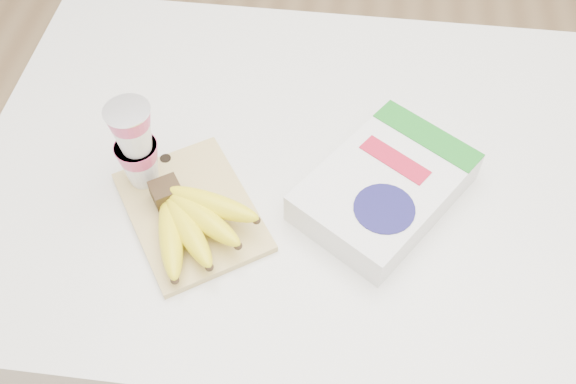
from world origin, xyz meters
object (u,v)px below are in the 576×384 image
object	(u,v)px
cutting_board	(192,211)
bananas	(191,220)
table	(325,295)
yogurt_stack	(135,144)
cereal_box	(385,187)

from	to	relation	value
cutting_board	bananas	world-z (taller)	bananas
table	yogurt_stack	bearing A→B (deg)	-166.50
cereal_box	bananas	bearing A→B (deg)	-125.60
bananas	yogurt_stack	distance (m)	0.16
cutting_board	yogurt_stack	distance (m)	0.15
cereal_box	cutting_board	bearing A→B (deg)	-132.89
bananas	cereal_box	xyz separation A→B (m)	(0.31, 0.11, -0.01)
cutting_board	bananas	bearing A→B (deg)	-106.43
bananas	cereal_box	size ratio (longest dim) A/B	0.58
cutting_board	bananas	xyz separation A→B (m)	(0.01, -0.04, 0.03)
cereal_box	yogurt_stack	bearing A→B (deg)	-142.93
table	cutting_board	distance (m)	0.57
bananas	yogurt_stack	xyz separation A→B (m)	(-0.11, 0.09, 0.07)
cutting_board	yogurt_stack	size ratio (longest dim) A/B	1.54
cutting_board	bananas	distance (m)	0.05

